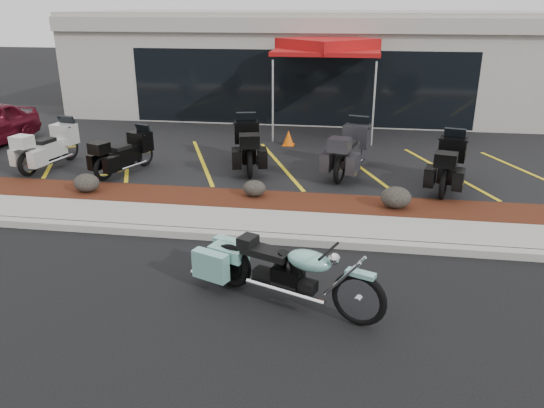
% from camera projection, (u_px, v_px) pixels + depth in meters
% --- Properties ---
extents(ground, '(90.00, 90.00, 0.00)m').
position_uv_depth(ground, '(237.00, 261.00, 9.40)').
color(ground, black).
rests_on(ground, ground).
extents(curb, '(24.00, 0.25, 0.15)m').
position_uv_depth(curb, '(247.00, 237.00, 10.20)').
color(curb, gray).
rests_on(curb, ground).
extents(sidewalk, '(24.00, 1.20, 0.15)m').
position_uv_depth(sidewalk, '(253.00, 223.00, 10.85)').
color(sidewalk, gray).
rests_on(sidewalk, ground).
extents(mulch_bed, '(24.00, 1.20, 0.16)m').
position_uv_depth(mulch_bed, '(263.00, 202.00, 11.96)').
color(mulch_bed, black).
rests_on(mulch_bed, ground).
extents(upper_lot, '(26.00, 9.60, 0.15)m').
position_uv_depth(upper_lot, '(291.00, 144.00, 16.95)').
color(upper_lot, black).
rests_on(upper_lot, ground).
extents(dealership_building, '(18.00, 8.16, 4.00)m').
position_uv_depth(dealership_building, '(309.00, 62.00, 22.06)').
color(dealership_building, gray).
rests_on(dealership_building, ground).
extents(boulder_left, '(0.61, 0.50, 0.43)m').
position_uv_depth(boulder_left, '(87.00, 183.00, 12.33)').
color(boulder_left, black).
rests_on(boulder_left, mulch_bed).
extents(boulder_mid, '(0.53, 0.44, 0.37)m').
position_uv_depth(boulder_mid, '(254.00, 188.00, 12.05)').
color(boulder_mid, black).
rests_on(boulder_mid, mulch_bed).
extents(boulder_right, '(0.65, 0.55, 0.46)m').
position_uv_depth(boulder_right, '(396.00, 197.00, 11.35)').
color(boulder_right, black).
rests_on(boulder_right, mulch_bed).
extents(hero_cruiser, '(3.15, 1.87, 1.08)m').
position_uv_depth(hero_cruiser, '(359.00, 291.00, 7.36)').
color(hero_cruiser, '#76B7A9').
rests_on(hero_cruiser, ground).
extents(touring_white, '(1.24, 2.29, 1.26)m').
position_uv_depth(touring_white, '(68.00, 138.00, 14.72)').
color(touring_white, beige).
rests_on(touring_white, upper_lot).
extents(touring_black_front, '(1.45, 2.14, 1.16)m').
position_uv_depth(touring_black_front, '(144.00, 145.00, 14.18)').
color(touring_black_front, black).
rests_on(touring_black_front, upper_lot).
extents(touring_black_mid, '(1.42, 2.48, 1.36)m').
position_uv_depth(touring_black_mid, '(246.00, 136.00, 14.72)').
color(touring_black_mid, black).
rests_on(touring_black_mid, upper_lot).
extents(touring_grey, '(1.45, 2.51, 1.37)m').
position_uv_depth(touring_grey, '(358.00, 141.00, 14.21)').
color(touring_grey, '#29282D').
rests_on(touring_grey, upper_lot).
extents(touring_black_rear, '(1.39, 2.38, 1.30)m').
position_uv_depth(touring_black_rear, '(452.00, 154.00, 13.11)').
color(touring_black_rear, black).
rests_on(touring_black_rear, upper_lot).
extents(traffic_cone, '(0.37, 0.37, 0.47)m').
position_uv_depth(traffic_cone, '(288.00, 138.00, 16.43)').
color(traffic_cone, '#E15907').
rests_on(traffic_cone, upper_lot).
extents(popup_canopy, '(3.44, 3.44, 3.09)m').
position_uv_depth(popup_canopy, '(327.00, 47.00, 17.13)').
color(popup_canopy, silver).
rests_on(popup_canopy, upper_lot).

